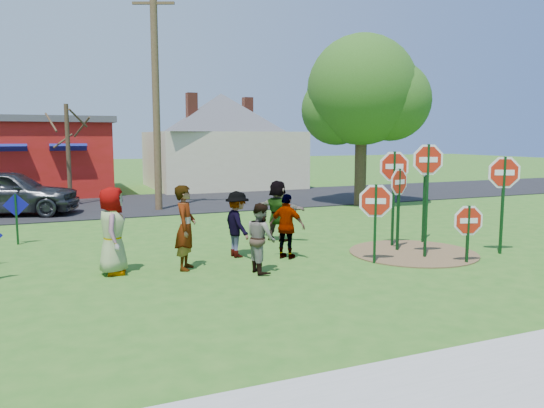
{
  "coord_description": "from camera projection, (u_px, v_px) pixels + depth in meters",
  "views": [
    {
      "loc": [
        -3.95,
        -11.72,
        2.94
      ],
      "look_at": [
        1.24,
        0.48,
        1.25
      ],
      "focal_mm": 35.0,
      "sensor_mm": 36.0,
      "label": 1
    }
  ],
  "objects": [
    {
      "name": "road",
      "position": [
        147.0,
        204.0,
        23.1
      ],
      "size": [
        120.0,
        7.5,
        0.04
      ],
      "primitive_type": "cube",
      "color": "black",
      "rests_on": "ground"
    },
    {
      "name": "person_d",
      "position": [
        237.0,
        224.0,
        12.96
      ],
      "size": [
        0.67,
        1.08,
        1.62
      ],
      "primitive_type": "imported",
      "rotation": [
        0.0,
        0.0,
        1.64
      ],
      "color": "#303035",
      "rests_on": "ground"
    },
    {
      "name": "blue_diamond_d",
      "position": [
        16.0,
        213.0,
        14.41
      ],
      "size": [
        0.65,
        0.07,
        1.41
      ],
      "rotation": [
        0.0,
        0.0,
        -0.08
      ],
      "color": "#0E3615",
      "rests_on": "ground"
    },
    {
      "name": "stop_sign_g",
      "position": [
        399.0,
        190.0,
        13.5
      ],
      "size": [
        0.89,
        0.33,
        2.26
      ],
      "rotation": [
        0.0,
        0.0,
        0.35
      ],
      "color": "#0E3615",
      "rests_on": "ground"
    },
    {
      "name": "stop_sign_b",
      "position": [
        394.0,
        175.0,
        14.02
      ],
      "size": [
        1.03,
        0.36,
        2.7
      ],
      "rotation": [
        0.0,
        0.0,
        -0.33
      ],
      "color": "#0E3615",
      "rests_on": "ground"
    },
    {
      "name": "utility_pole",
      "position": [
        156.0,
        89.0,
        20.61
      ],
      "size": [
        2.09,
        1.0,
        9.11
      ],
      "rotation": [
        0.0,
        0.0,
        -0.41
      ],
      "color": "#4C3823",
      "rests_on": "ground"
    },
    {
      "name": "person_a",
      "position": [
        112.0,
        231.0,
        11.31
      ],
      "size": [
        0.74,
        1.0,
        1.88
      ],
      "primitive_type": "imported",
      "rotation": [
        0.0,
        0.0,
        1.41
      ],
      "color": "#3A4C86",
      "rests_on": "ground"
    },
    {
      "name": "leafy_tree",
      "position": [
        364.0,
        96.0,
        22.2
      ],
      "size": [
        5.05,
        4.61,
        7.18
      ],
      "color": "#382819",
      "rests_on": "ground"
    },
    {
      "name": "person_e",
      "position": [
        287.0,
        226.0,
        12.75
      ],
      "size": [
        0.89,
        0.95,
        1.58
      ],
      "primitive_type": "imported",
      "rotation": [
        0.0,
        0.0,
        2.28
      ],
      "color": "#452D53",
      "rests_on": "ground"
    },
    {
      "name": "red_building",
      "position": [
        13.0,
        156.0,
        26.64
      ],
      "size": [
        9.4,
        7.69,
        3.9
      ],
      "color": "#9B180F",
      "rests_on": "ground"
    },
    {
      "name": "person_c",
      "position": [
        261.0,
        238.0,
        11.46
      ],
      "size": [
        0.59,
        0.75,
        1.52
      ],
      "primitive_type": "imported",
      "rotation": [
        0.0,
        0.0,
        1.59
      ],
      "color": "#93543B",
      "rests_on": "ground"
    },
    {
      "name": "ground",
      "position": [
        232.0,
        261.0,
        12.6
      ],
      "size": [
        120.0,
        120.0,
        0.0
      ],
      "primitive_type": "plane",
      "color": "#2B621C",
      "rests_on": "ground"
    },
    {
      "name": "person_f",
      "position": [
        278.0,
        211.0,
        14.98
      ],
      "size": [
        1.25,
        1.63,
        1.72
      ],
      "primitive_type": "imported",
      "rotation": [
        0.0,
        0.0,
        2.11
      ],
      "color": "#1C4A24",
      "rests_on": "ground"
    },
    {
      "name": "stop_sign_f",
      "position": [
        504.0,
        180.0,
        13.16
      ],
      "size": [
        0.99,
        0.49,
        2.6
      ],
      "rotation": [
        0.0,
        0.0,
        -0.45
      ],
      "color": "#0E3615",
      "rests_on": "ground"
    },
    {
      "name": "stop_sign_a",
      "position": [
        376.0,
        207.0,
        12.23
      ],
      "size": [
        0.95,
        0.49,
        1.99
      ],
      "rotation": [
        0.0,
        0.0,
        -0.46
      ],
      "color": "#0E3615",
      "rests_on": "ground"
    },
    {
      "name": "stop_sign_c",
      "position": [
        428.0,
        174.0,
        12.67
      ],
      "size": [
        0.96,
        0.35,
        2.9
      ],
      "rotation": [
        0.0,
        0.0,
        -0.33
      ],
      "color": "#0E3615",
      "rests_on": "ground"
    },
    {
      "name": "bare_tree_east",
      "position": [
        68.0,
        141.0,
        22.12
      ],
      "size": [
        1.8,
        1.8,
        4.28
      ],
      "color": "#382819",
      "rests_on": "ground"
    },
    {
      "name": "cream_house",
      "position": [
        222.0,
        137.0,
        30.8
      ],
      "size": [
        9.4,
        9.4,
        6.5
      ],
      "color": "beige",
      "rests_on": "ground"
    },
    {
      "name": "stop_sign_d",
      "position": [
        426.0,
        169.0,
        14.47
      ],
      "size": [
        0.99,
        0.7,
        2.88
      ],
      "rotation": [
        0.0,
        0.0,
        0.61
      ],
      "color": "#0E3615",
      "rests_on": "ground"
    },
    {
      "name": "sidewalk",
      "position": [
        436.0,
        393.0,
        6.02
      ],
      "size": [
        22.0,
        1.8,
        0.08
      ],
      "primitive_type": "cube",
      "color": "#9E9E99",
      "rests_on": "ground"
    },
    {
      "name": "person_b",
      "position": [
        185.0,
        228.0,
        11.7
      ],
      "size": [
        0.7,
        0.81,
        1.88
      ],
      "primitive_type": "imported",
      "rotation": [
        0.0,
        0.0,
        1.13
      ],
      "color": "#2E7D77",
      "rests_on": "ground"
    },
    {
      "name": "stop_sign_e",
      "position": [
        468.0,
        224.0,
        12.24
      ],
      "size": [
        0.92,
        0.29,
        1.49
      ],
      "rotation": [
        0.0,
        0.0,
        -0.29
      ],
      "color": "#0E3615",
      "rests_on": "ground"
    },
    {
      "name": "suv",
      "position": [
        8.0,
        192.0,
        19.66
      ],
      "size": [
        5.36,
        3.35,
        1.7
      ],
      "primitive_type": "imported",
      "rotation": [
        0.0,
        0.0,
        1.28
      ],
      "color": "#2C2C31",
      "rests_on": "road"
    },
    {
      "name": "dirt_patch",
      "position": [
        413.0,
        253.0,
        13.43
      ],
      "size": [
        3.2,
        3.2,
        0.03
      ],
      "primitive_type": "cylinder",
      "color": "brown",
      "rests_on": "ground"
    }
  ]
}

